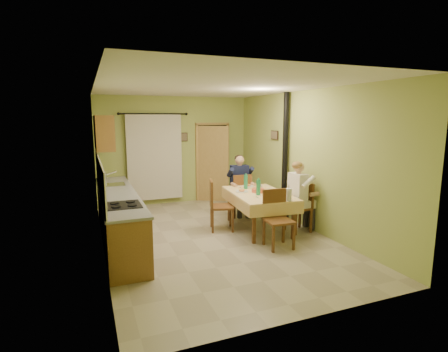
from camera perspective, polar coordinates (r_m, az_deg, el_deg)
name	(u,v)px	position (r m, az deg, el deg)	size (l,w,h in m)	color
floor	(214,237)	(6.81, -1.67, -9.85)	(4.00, 6.00, 0.01)	tan
room_shell	(213,142)	(6.44, -1.75, 5.62)	(4.04, 6.04, 2.82)	#ACBB60
kitchen_run	(118,216)	(6.69, -16.85, -6.28)	(0.64, 3.64, 1.56)	brown
upper_cabinets	(104,132)	(7.75, -19.06, 6.73)	(0.35, 1.40, 0.70)	brown
curtain	(155,157)	(9.14, -11.23, 3.09)	(1.70, 0.07, 2.22)	black
doorway	(213,162)	(9.56, -1.83, 2.26)	(0.96, 0.43, 2.15)	black
dining_table	(259,211)	(7.17, 5.68, -5.71)	(1.21, 1.85, 0.76)	#EAC37A
tableware	(261,191)	(6.98, 6.14, -2.37)	(0.80, 1.67, 0.33)	white
chair_far	(240,204)	(8.11, 2.61, -4.52)	(0.47, 0.47, 0.99)	brown
chair_near	(278,231)	(6.27, 8.85, -8.87)	(0.48, 0.48, 1.01)	brown
chair_right	(299,217)	(7.19, 12.08, -6.56)	(0.44, 0.44, 0.98)	brown
chair_left	(221,216)	(7.12, -0.51, -6.50)	(0.57, 0.57, 1.02)	brown
man_far	(240,179)	(8.00, 2.60, -0.41)	(0.60, 0.49, 1.39)	#141938
man_right	(299,188)	(7.05, 12.16, -1.97)	(0.47, 0.59, 1.39)	silver
stove_flue	(284,174)	(7.89, 9.84, 0.39)	(0.24, 0.24, 2.80)	black
picture_back	(184,137)	(9.34, -6.55, 6.34)	(0.19, 0.03, 0.23)	black
picture_right	(275,135)	(8.36, 8.26, 6.63)	(0.03, 0.31, 0.21)	brown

